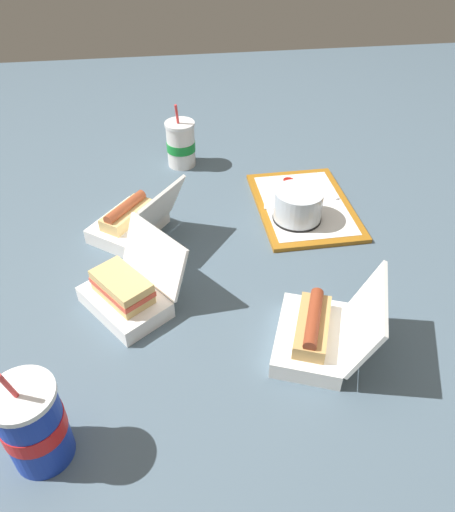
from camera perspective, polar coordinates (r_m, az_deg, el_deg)
name	(u,v)px	position (r m, az deg, el deg)	size (l,w,h in m)	color
ground_plane	(227,268)	(1.21, -0.08, -1.33)	(3.20, 3.20, 0.00)	#4C6070
food_tray	(304,206)	(1.43, 8.71, 5.68)	(0.37, 0.27, 0.01)	#A56619
cake_container	(298,206)	(1.34, 8.06, 5.68)	(0.13, 0.13, 0.09)	black
ketchup_cup	(288,183)	(1.49, 6.97, 8.24)	(0.04, 0.04, 0.02)	white
napkin_stack	(282,200)	(1.43, 6.26, 6.40)	(0.10, 0.10, 0.00)	white
plastic_fork	(327,190)	(1.50, 11.29, 7.45)	(0.11, 0.01, 0.01)	white
clamshell_hotdog_corner	(318,333)	(1.03, 10.26, -8.61)	(0.26, 0.25, 0.17)	white
clamshell_sandwich_center	(127,292)	(1.11, -11.38, -4.06)	(0.26, 0.26, 0.16)	white
clamshell_hotdog_right	(131,221)	(1.32, -10.96, 3.95)	(0.27, 0.27, 0.16)	white
soda_cup_corner	(33,424)	(0.89, -21.30, -17.49)	(0.11, 0.11, 0.23)	#1938B7
soda_cup_left	(181,144)	(1.60, -5.35, 12.61)	(0.09, 0.09, 0.20)	white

